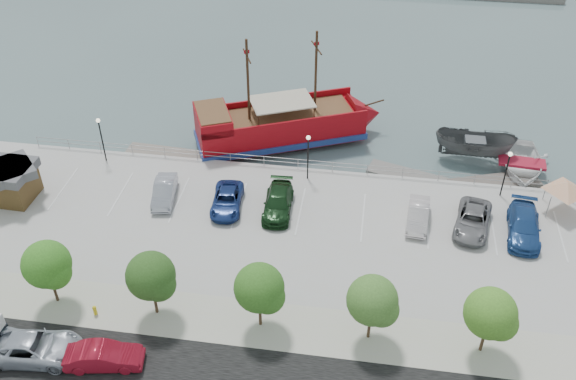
# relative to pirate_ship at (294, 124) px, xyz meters

# --- Properties ---
(ground) EXTENTS (160.00, 160.00, 0.00)m
(ground) POSITION_rel_pirate_ship_xyz_m (2.22, -13.55, -1.91)
(ground) COLOR #4D6165
(sidewalk) EXTENTS (100.00, 4.00, 0.05)m
(sidewalk) POSITION_rel_pirate_ship_xyz_m (2.22, -23.55, -0.89)
(sidewalk) COLOR #BCBBA2
(sidewalk) RESTS_ON land_slab
(seawall_railing) EXTENTS (50.00, 0.06, 1.00)m
(seawall_railing) POSITION_rel_pirate_ship_xyz_m (2.22, -5.75, -0.38)
(seawall_railing) COLOR gray
(seawall_railing) RESTS_ON land_slab
(pirate_ship) EXTENTS (18.17, 11.62, 11.38)m
(pirate_ship) POSITION_rel_pirate_ship_xyz_m (0.00, 0.00, 0.00)
(pirate_ship) COLOR #9B0710
(pirate_ship) RESTS_ON ground
(patrol_boat) EXTENTS (7.32, 3.41, 2.74)m
(patrol_boat) POSITION_rel_pirate_ship_xyz_m (16.56, -0.67, -0.54)
(patrol_boat) COLOR #505153
(patrol_boat) RESTS_ON ground
(speedboat) EXTENTS (5.74, 7.63, 1.50)m
(speedboat) POSITION_rel_pirate_ship_xyz_m (20.65, -2.01, -1.16)
(speedboat) COLOR white
(speedboat) RESTS_ON ground
(dock_west) EXTENTS (7.82, 2.70, 0.44)m
(dock_west) POSITION_rel_pirate_ship_xyz_m (-11.12, -4.35, -1.69)
(dock_west) COLOR gray
(dock_west) RESTS_ON ground
(dock_mid) EXTENTS (7.34, 3.98, 0.40)m
(dock_mid) POSITION_rel_pirate_ship_xyz_m (10.77, -4.35, -1.70)
(dock_mid) COLOR slate
(dock_mid) RESTS_ON ground
(dock_east) EXTENTS (8.14, 4.67, 0.45)m
(dock_east) POSITION_rel_pirate_ship_xyz_m (18.20, -4.35, -1.68)
(dock_east) COLOR #675E57
(dock_east) RESTS_ON ground
(shed) EXTENTS (3.84, 3.84, 3.06)m
(shed) POSITION_rel_pirate_ship_xyz_m (-21.11, -13.28, 0.72)
(shed) COLOR brown
(shed) RESTS_ON land_slab
(canopy_tent) EXTENTS (4.09, 4.09, 3.17)m
(canopy_tent) POSITION_rel_pirate_ship_xyz_m (22.71, -8.32, 1.85)
(canopy_tent) COLOR slate
(canopy_tent) RESTS_ON land_slab
(street_van) EXTENTS (6.18, 3.30, 1.65)m
(street_van) POSITION_rel_pirate_ship_xyz_m (-12.09, -28.18, -0.08)
(street_van) COLOR #AAB2BF
(street_van) RESTS_ON street
(street_sedan) EXTENTS (4.92, 2.44, 1.55)m
(street_sedan) POSITION_rel_pirate_ship_xyz_m (-7.56, -28.12, -0.13)
(street_sedan) COLOR #A41427
(street_sedan) RESTS_ON street
(fire_hydrant) EXTENTS (0.27, 0.27, 0.78)m
(fire_hydrant) POSITION_rel_pirate_ship_xyz_m (-9.74, -24.35, -0.48)
(fire_hydrant) COLOR yellow
(fire_hydrant) RESTS_ON sidewalk
(lamp_post_left) EXTENTS (0.36, 0.36, 4.28)m
(lamp_post_left) POSITION_rel_pirate_ship_xyz_m (-15.78, -7.05, 2.03)
(lamp_post_left) COLOR black
(lamp_post_left) RESTS_ON land_slab
(lamp_post_mid) EXTENTS (0.36, 0.36, 4.28)m
(lamp_post_mid) POSITION_rel_pirate_ship_xyz_m (2.22, -7.05, 2.03)
(lamp_post_mid) COLOR black
(lamp_post_mid) RESTS_ON land_slab
(lamp_post_right) EXTENTS (0.36, 0.36, 4.28)m
(lamp_post_right) POSITION_rel_pirate_ship_xyz_m (18.22, -7.05, 2.03)
(lamp_post_right) COLOR black
(lamp_post_right) RESTS_ON land_slab
(tree_b) EXTENTS (3.30, 3.20, 5.00)m
(tree_b) POSITION_rel_pirate_ship_xyz_m (-12.63, -23.62, 2.39)
(tree_b) COLOR #473321
(tree_b) RESTS_ON sidewalk
(tree_c) EXTENTS (3.30, 3.20, 5.00)m
(tree_c) POSITION_rel_pirate_ship_xyz_m (-5.63, -23.62, 2.39)
(tree_c) COLOR #473321
(tree_c) RESTS_ON sidewalk
(tree_d) EXTENTS (3.30, 3.20, 5.00)m
(tree_d) POSITION_rel_pirate_ship_xyz_m (1.37, -23.62, 2.39)
(tree_d) COLOR #473321
(tree_d) RESTS_ON sidewalk
(tree_e) EXTENTS (3.30, 3.20, 5.00)m
(tree_e) POSITION_rel_pirate_ship_xyz_m (8.37, -23.62, 2.39)
(tree_e) COLOR #473321
(tree_e) RESTS_ON sidewalk
(tree_f) EXTENTS (3.30, 3.20, 5.00)m
(tree_f) POSITION_rel_pirate_ship_xyz_m (15.37, -23.62, 2.39)
(tree_f) COLOR #473321
(tree_f) RESTS_ON sidewalk
(parked_car_b) EXTENTS (2.28, 4.76, 1.50)m
(parked_car_b) POSITION_rel_pirate_ship_xyz_m (-8.93, -11.61, -0.15)
(parked_car_b) COLOR #A3A6B5
(parked_car_b) RESTS_ON land_slab
(parked_car_c) EXTENTS (2.76, 5.17, 1.38)m
(parked_car_c) POSITION_rel_pirate_ship_xyz_m (-3.65, -11.93, -0.22)
(parked_car_c) COLOR navy
(parked_car_c) RESTS_ON land_slab
(parked_car_d) EXTENTS (2.40, 5.44, 1.55)m
(parked_car_d) POSITION_rel_pirate_ship_xyz_m (0.45, -11.70, -0.13)
(parked_car_d) COLOR #133417
(parked_car_d) RESTS_ON land_slab
(parked_car_f) EXTENTS (1.90, 4.62, 1.49)m
(parked_car_f) POSITION_rel_pirate_ship_xyz_m (11.41, -11.59, -0.16)
(parked_car_f) COLOR silver
(parked_car_f) RESTS_ON land_slab
(parked_car_g) EXTENTS (3.50, 5.80, 1.51)m
(parked_car_g) POSITION_rel_pirate_ship_xyz_m (15.55, -11.63, -0.15)
(parked_car_g) COLOR gray
(parked_car_g) RESTS_ON land_slab
(parked_car_h) EXTENTS (2.90, 5.95, 1.67)m
(parked_car_h) POSITION_rel_pirate_ship_xyz_m (19.31, -11.82, -0.07)
(parked_car_h) COLOR #224989
(parked_car_h) RESTS_ON land_slab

